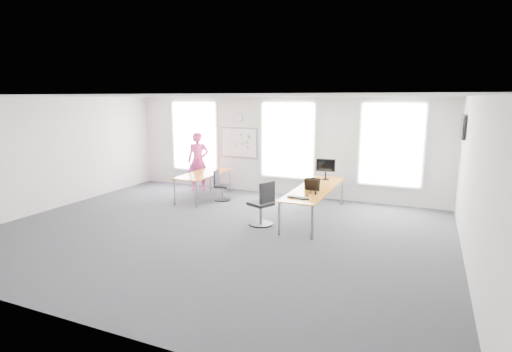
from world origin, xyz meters
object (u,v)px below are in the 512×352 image
at_px(chair_left, 221,187).
at_px(monitor, 326,167).
at_px(chair_right, 263,206).
at_px(person, 198,161).
at_px(desk_left, 204,175).
at_px(keyboard, 297,197).
at_px(desk_right, 315,190).
at_px(headphones, 313,192).

distance_m(chair_left, monitor, 3.11).
height_order(chair_right, chair_left, chair_right).
distance_m(person, monitor, 4.33).
relative_size(chair_right, chair_left, 1.20).
distance_m(desk_left, keyboard, 3.92).
distance_m(desk_right, desk_left, 3.63).
height_order(chair_right, person, person).
bearing_deg(chair_left, headphones, -122.33).
relative_size(keyboard, monitor, 0.80).
height_order(desk_right, person, person).
bearing_deg(desk_right, desk_left, 169.74).
bearing_deg(chair_left, chair_right, -138.92).
distance_m(desk_right, headphones, 0.72).
bearing_deg(chair_right, keyboard, 106.09).
relative_size(desk_left, monitor, 3.72).
height_order(desk_right, chair_right, chair_right).
distance_m(chair_left, headphones, 3.45).
height_order(person, headphones, person).
relative_size(desk_left, headphones, 11.66).
bearing_deg(desk_left, chair_left, 0.63).
xyz_separation_m(chair_left, monitor, (2.99, 0.44, 0.73)).
distance_m(desk_right, chair_right, 1.45).
bearing_deg(headphones, desk_right, 100.99).
height_order(chair_left, headphones, chair_left).
distance_m(desk_right, chair_left, 3.09).
bearing_deg(headphones, person, 152.98).
distance_m(chair_right, keyboard, 0.94).
bearing_deg(monitor, person, 170.07).
bearing_deg(chair_left, desk_left, 81.58).
bearing_deg(keyboard, desk_left, 171.31).
bearing_deg(chair_left, keyboard, -131.03).
distance_m(desk_left, chair_left, 0.65).
bearing_deg(chair_right, chair_left, -106.00).
distance_m(desk_left, person, 1.19).
relative_size(headphones, monitor, 0.32).
bearing_deg(person, desk_right, -44.14).
height_order(desk_left, monitor, monitor).
bearing_deg(person, headphones, -51.17).
relative_size(chair_left, person, 0.47).
distance_m(headphones, monitor, 1.82).
bearing_deg(person, monitor, -30.44).
bearing_deg(monitor, desk_right, -93.43).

